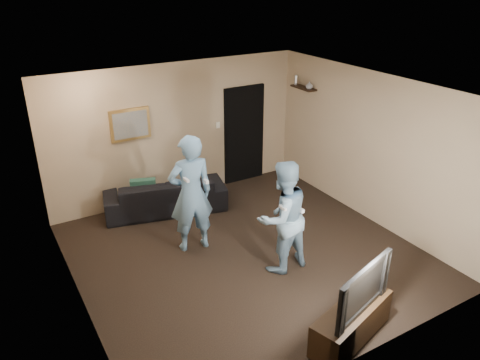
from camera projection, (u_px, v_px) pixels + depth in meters
ground at (246, 254)px, 7.39m from camera, size 5.00×5.00×0.00m
ceiling at (247, 91)px, 6.31m from camera, size 5.00×5.00×0.04m
wall_back at (177, 132)px, 8.80m from camera, size 5.00×0.04×2.60m
wall_front at (371, 264)px, 4.89m from camera, size 5.00×0.04×2.60m
wall_left at (71, 222)px, 5.69m from camera, size 0.04×5.00×2.60m
wall_right at (371, 148)px, 8.01m from camera, size 0.04×5.00×2.60m
sofa at (165, 194)px, 8.61m from camera, size 2.33×1.35×0.64m
throw_pillow at (144, 191)px, 8.36m from camera, size 0.47×0.29×0.45m
painting_frame at (130, 124)px, 8.24m from camera, size 0.72×0.05×0.57m
painting_canvas at (131, 125)px, 8.22m from camera, size 0.62×0.01×0.47m
doorway at (244, 135)px, 9.58m from camera, size 0.90×0.06×2.00m
light_switch at (218, 125)px, 9.18m from camera, size 0.08×0.02×0.12m
wall_shelf at (303, 88)px, 9.08m from camera, size 0.20×0.60×0.03m
shelf_vase at (309, 85)px, 8.91m from camera, size 0.14×0.14×0.14m
shelf_figurine at (296, 80)px, 9.23m from camera, size 0.06×0.06×0.18m
tv_console at (351, 323)px, 5.60m from camera, size 1.30×0.74×0.44m
television at (356, 286)px, 5.37m from camera, size 1.08×0.45×0.62m
wii_player_left at (191, 194)px, 7.18m from camera, size 0.75×0.56×1.91m
wii_player_right at (282, 217)px, 6.72m from camera, size 0.87×0.70×1.71m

